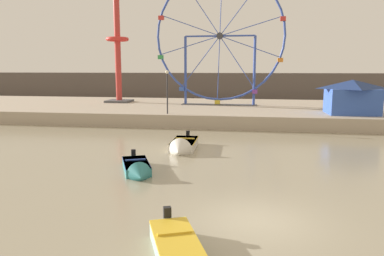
{
  "coord_description": "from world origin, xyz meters",
  "views": [
    {
      "loc": [
        -0.23,
        -12.35,
        5.25
      ],
      "look_at": [
        -4.11,
        11.66,
        1.29
      ],
      "focal_mm": 34.59,
      "sensor_mm": 36.0,
      "label": 1
    }
  ],
  "objects_px": {
    "motorboat_white_red_stripe": "(182,146)",
    "ferris_wheel_blue_frame": "(220,38)",
    "carnival_booth_blue_tent": "(352,96)",
    "promenade_lamp_near": "(167,85)",
    "motorboat_teal_painted": "(137,169)",
    "drop_tower_red_tower": "(118,45)"
  },
  "relations": [
    {
      "from": "drop_tower_red_tower",
      "to": "motorboat_white_red_stripe",
      "type": "bearing_deg",
      "value": -59.77
    },
    {
      "from": "motorboat_teal_painted",
      "to": "drop_tower_red_tower",
      "type": "relative_size",
      "value": 0.25
    },
    {
      "from": "ferris_wheel_blue_frame",
      "to": "drop_tower_red_tower",
      "type": "xyz_separation_m",
      "value": [
        -12.12,
        1.58,
        -0.49
      ]
    },
    {
      "from": "motorboat_white_red_stripe",
      "to": "carnival_booth_blue_tent",
      "type": "relative_size",
      "value": 0.94
    },
    {
      "from": "promenade_lamp_near",
      "to": "ferris_wheel_blue_frame",
      "type": "bearing_deg",
      "value": 65.9
    },
    {
      "from": "carnival_booth_blue_tent",
      "to": "promenade_lamp_near",
      "type": "xyz_separation_m",
      "value": [
        -16.17,
        -2.45,
        0.95
      ]
    },
    {
      "from": "ferris_wheel_blue_frame",
      "to": "motorboat_teal_painted",
      "type": "bearing_deg",
      "value": -94.9
    },
    {
      "from": "motorboat_teal_painted",
      "to": "ferris_wheel_blue_frame",
      "type": "xyz_separation_m",
      "value": [
        2.01,
        23.43,
        8.18
      ]
    },
    {
      "from": "drop_tower_red_tower",
      "to": "promenade_lamp_near",
      "type": "distance_m",
      "value": 13.79
    },
    {
      "from": "motorboat_teal_painted",
      "to": "motorboat_white_red_stripe",
      "type": "bearing_deg",
      "value": 143.98
    },
    {
      "from": "motorboat_white_red_stripe",
      "to": "ferris_wheel_blue_frame",
      "type": "height_order",
      "value": "ferris_wheel_blue_frame"
    },
    {
      "from": "motorboat_white_red_stripe",
      "to": "carnival_booth_blue_tent",
      "type": "bearing_deg",
      "value": 130.23
    },
    {
      "from": "carnival_booth_blue_tent",
      "to": "promenade_lamp_near",
      "type": "bearing_deg",
      "value": -172.64
    },
    {
      "from": "motorboat_teal_painted",
      "to": "drop_tower_red_tower",
      "type": "distance_m",
      "value": 28.05
    },
    {
      "from": "drop_tower_red_tower",
      "to": "promenade_lamp_near",
      "type": "height_order",
      "value": "drop_tower_red_tower"
    },
    {
      "from": "motorboat_teal_painted",
      "to": "carnival_booth_blue_tent",
      "type": "distance_m",
      "value": 22.57
    },
    {
      "from": "carnival_booth_blue_tent",
      "to": "promenade_lamp_near",
      "type": "height_order",
      "value": "promenade_lamp_near"
    },
    {
      "from": "motorboat_teal_painted",
      "to": "carnival_booth_blue_tent",
      "type": "relative_size",
      "value": 0.83
    },
    {
      "from": "ferris_wheel_blue_frame",
      "to": "promenade_lamp_near",
      "type": "distance_m",
      "value": 10.56
    },
    {
      "from": "motorboat_teal_painted",
      "to": "motorboat_white_red_stripe",
      "type": "relative_size",
      "value": 0.88
    },
    {
      "from": "motorboat_teal_painted",
      "to": "motorboat_white_red_stripe",
      "type": "distance_m",
      "value": 5.65
    },
    {
      "from": "motorboat_white_red_stripe",
      "to": "ferris_wheel_blue_frame",
      "type": "xyz_separation_m",
      "value": [
        0.75,
        17.92,
        8.13
      ]
    }
  ]
}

